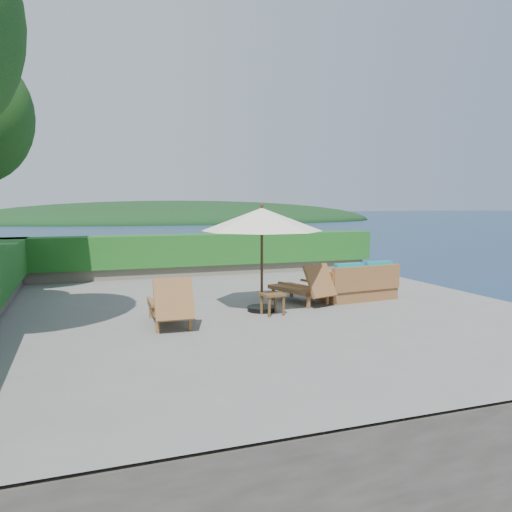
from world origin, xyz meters
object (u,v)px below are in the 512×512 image
object	(u,v)px
lounge_left	(170,304)
wicker_loveseat	(357,285)
lounge_right	(304,286)
patio_umbrella	(262,221)
side_table	(272,297)

from	to	relation	value
lounge_left	wicker_loveseat	size ratio (longest dim) A/B	0.86
lounge_left	lounge_right	world-z (taller)	lounge_left
patio_umbrella	lounge_right	size ratio (longest dim) A/B	1.91
lounge_left	side_table	xyz separation A→B (m)	(2.20, 0.22, -0.03)
patio_umbrella	side_table	xyz separation A→B (m)	(0.08, -0.44, -1.61)
lounge_left	side_table	distance (m)	2.21
lounge_right	wicker_loveseat	size ratio (longest dim) A/B	0.90
wicker_loveseat	lounge_right	bearing A→B (deg)	175.63
lounge_right	patio_umbrella	bearing A→B (deg)	-177.67
lounge_left	wicker_loveseat	world-z (taller)	lounge_left
patio_umbrella	wicker_loveseat	xyz separation A→B (m)	(2.66, 0.49, -1.62)
patio_umbrella	side_table	bearing A→B (deg)	-79.95
side_table	wicker_loveseat	distance (m)	2.75
lounge_left	wicker_loveseat	xyz separation A→B (m)	(4.79, 1.15, -0.05)
wicker_loveseat	side_table	bearing A→B (deg)	-166.50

